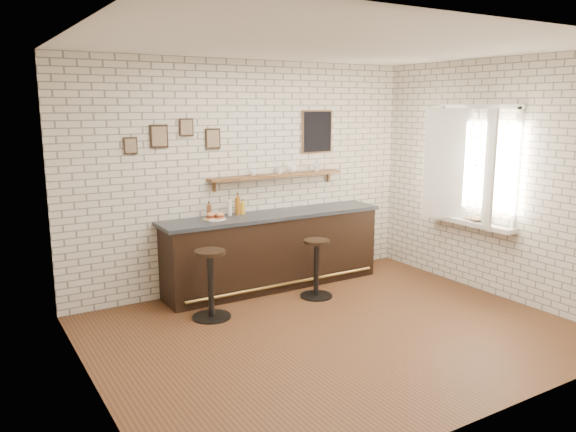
% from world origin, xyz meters
% --- Properties ---
extents(ground, '(5.00, 5.00, 0.00)m').
position_xyz_m(ground, '(0.00, 0.00, 0.00)').
color(ground, brown).
rests_on(ground, ground).
extents(bar_counter, '(3.10, 0.65, 1.01)m').
position_xyz_m(bar_counter, '(0.22, 1.70, 0.51)').
color(bar_counter, black).
rests_on(bar_counter, ground).
extents(sandwich_plate, '(0.28, 0.28, 0.01)m').
position_xyz_m(sandwich_plate, '(-0.62, 1.72, 1.02)').
color(sandwich_plate, white).
rests_on(sandwich_plate, bar_counter).
extents(ciabatta_sandwich, '(0.24, 0.18, 0.08)m').
position_xyz_m(ciabatta_sandwich, '(-0.61, 1.72, 1.06)').
color(ciabatta_sandwich, tan).
rests_on(ciabatta_sandwich, sandwich_plate).
extents(potato_chips, '(0.26, 0.18, 0.00)m').
position_xyz_m(potato_chips, '(-0.64, 1.72, 1.02)').
color(potato_chips, gold).
rests_on(potato_chips, sandwich_plate).
extents(bitters_bottle_brown, '(0.07, 0.07, 0.21)m').
position_xyz_m(bitters_bottle_brown, '(-0.63, 1.86, 1.10)').
color(bitters_bottle_brown, brown).
rests_on(bitters_bottle_brown, bar_counter).
extents(bitters_bottle_white, '(0.06, 0.06, 0.24)m').
position_xyz_m(bitters_bottle_white, '(-0.34, 1.86, 1.11)').
color(bitters_bottle_white, beige).
rests_on(bitters_bottle_white, bar_counter).
extents(bitters_bottle_amber, '(0.07, 0.07, 0.29)m').
position_xyz_m(bitters_bottle_amber, '(-0.22, 1.86, 1.13)').
color(bitters_bottle_amber, '#965918').
rests_on(bitters_bottle_amber, bar_counter).
extents(condiment_bottle_yellow, '(0.06, 0.06, 0.20)m').
position_xyz_m(condiment_bottle_yellow, '(-0.15, 1.86, 1.09)').
color(condiment_bottle_yellow, yellow).
rests_on(condiment_bottle_yellow, bar_counter).
extents(bar_stool_left, '(0.47, 0.47, 0.80)m').
position_xyz_m(bar_stool_left, '(-0.97, 1.08, 0.43)').
color(bar_stool_left, black).
rests_on(bar_stool_left, ground).
extents(bar_stool_right, '(0.42, 0.42, 0.75)m').
position_xyz_m(bar_stool_right, '(0.47, 1.05, 0.40)').
color(bar_stool_right, black).
rests_on(bar_stool_right, ground).
extents(wall_shelf, '(2.00, 0.18, 0.18)m').
position_xyz_m(wall_shelf, '(0.40, 1.90, 1.48)').
color(wall_shelf, brown).
rests_on(wall_shelf, ground).
extents(shelf_cup_a, '(0.15, 0.15, 0.09)m').
position_xyz_m(shelf_cup_a, '(0.03, 1.90, 1.54)').
color(shelf_cup_a, white).
rests_on(shelf_cup_a, wall_shelf).
extents(shelf_cup_b, '(0.12, 0.12, 0.08)m').
position_xyz_m(shelf_cup_b, '(0.44, 1.90, 1.54)').
color(shelf_cup_b, white).
rests_on(shelf_cup_b, wall_shelf).
extents(shelf_cup_c, '(0.16, 0.16, 0.11)m').
position_xyz_m(shelf_cup_c, '(0.63, 1.90, 1.55)').
color(shelf_cup_c, white).
rests_on(shelf_cup_c, wall_shelf).
extents(shelf_cup_d, '(0.12, 0.12, 0.09)m').
position_xyz_m(shelf_cup_d, '(1.05, 1.90, 1.55)').
color(shelf_cup_d, white).
rests_on(shelf_cup_d, wall_shelf).
extents(back_wall_decor, '(2.96, 0.02, 0.56)m').
position_xyz_m(back_wall_decor, '(0.23, 1.98, 2.05)').
color(back_wall_decor, black).
rests_on(back_wall_decor, ground).
extents(window_sill, '(0.20, 1.35, 0.06)m').
position_xyz_m(window_sill, '(2.40, 0.30, 0.90)').
color(window_sill, white).
rests_on(window_sill, ground).
extents(casement_window, '(0.40, 1.30, 1.56)m').
position_xyz_m(casement_window, '(2.36, 0.30, 1.65)').
color(casement_window, white).
rests_on(casement_window, ground).
extents(book_lower, '(0.19, 0.24, 0.02)m').
position_xyz_m(book_lower, '(2.38, 0.27, 0.94)').
color(book_lower, tan).
rests_on(book_lower, window_sill).
extents(book_upper, '(0.25, 0.27, 0.02)m').
position_xyz_m(book_upper, '(2.38, 0.26, 0.96)').
color(book_upper, tan).
rests_on(book_upper, book_lower).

